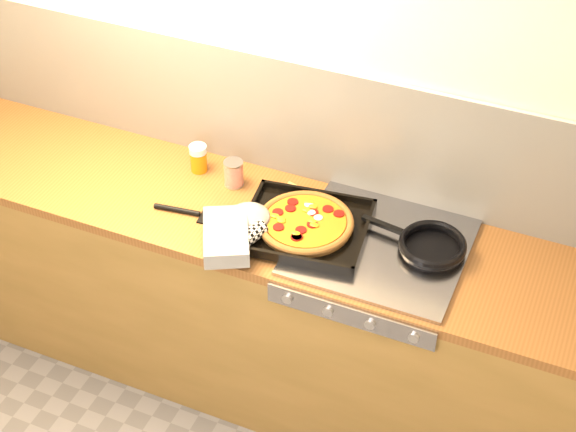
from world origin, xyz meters
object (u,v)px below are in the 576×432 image
at_px(juice_glass, 198,158).
at_px(frying_pan, 431,246).
at_px(tomato_can, 234,173).
at_px(pizza_on_tray, 284,226).

bearing_deg(juice_glass, frying_pan, -6.57).
distance_m(tomato_can, juice_glass, 0.17).
bearing_deg(pizza_on_tray, tomato_can, 146.05).
relative_size(pizza_on_tray, juice_glass, 5.22).
xyz_separation_m(pizza_on_tray, frying_pan, (0.51, 0.12, -0.01)).
xyz_separation_m(frying_pan, tomato_can, (-0.81, 0.08, 0.02)).
distance_m(frying_pan, juice_glass, 0.99).
relative_size(frying_pan, juice_glass, 3.60).
bearing_deg(pizza_on_tray, frying_pan, 12.80).
relative_size(tomato_can, juice_glass, 0.94).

